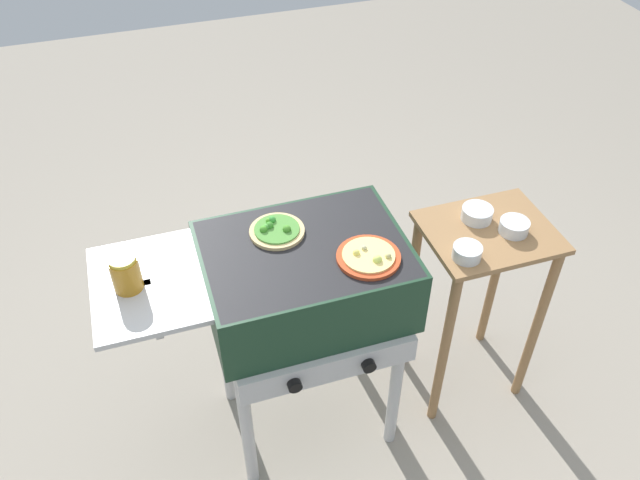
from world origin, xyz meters
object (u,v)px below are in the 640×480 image
(sauce_jar, at_px, (126,273))
(topping_bowl_far, at_px, (477,214))
(topping_bowl_near, at_px, (467,253))
(grill, at_px, (301,283))
(prep_table, at_px, (479,279))
(pizza_cheese, at_px, (369,257))
(pizza_veggie, at_px, (276,230))
(topping_bowl_middle, at_px, (514,227))

(sauce_jar, distance_m, topping_bowl_far, 1.18)
(sauce_jar, relative_size, topping_bowl_near, 1.21)
(grill, height_order, topping_bowl_near, grill)
(topping_bowl_near, bearing_deg, topping_bowl_far, 52.97)
(prep_table, relative_size, topping_bowl_near, 8.37)
(prep_table, bearing_deg, pizza_cheese, -167.83)
(pizza_veggie, distance_m, topping_bowl_far, 0.71)
(sauce_jar, distance_m, prep_table, 1.25)
(pizza_cheese, relative_size, topping_bowl_near, 2.05)
(prep_table, height_order, topping_bowl_middle, topping_bowl_middle)
(pizza_cheese, relative_size, topping_bowl_far, 1.82)
(sauce_jar, distance_m, topping_bowl_middle, 1.27)
(prep_table, distance_m, topping_bowl_far, 0.26)
(grill, bearing_deg, topping_bowl_near, -10.06)
(topping_bowl_near, bearing_deg, grill, 169.94)
(grill, xyz_separation_m, topping_bowl_far, (0.66, 0.07, 0.07))
(grill, xyz_separation_m, prep_table, (0.67, 0.00, -0.19))
(sauce_jar, bearing_deg, grill, 0.09)
(pizza_cheese, xyz_separation_m, topping_bowl_far, (0.47, 0.17, -0.09))
(pizza_veggie, xyz_separation_m, topping_bowl_near, (0.58, -0.20, -0.09))
(grill, bearing_deg, pizza_veggie, 115.33)
(pizza_cheese, height_order, topping_bowl_middle, pizza_cheese)
(grill, distance_m, topping_bowl_middle, 0.75)
(sauce_jar, height_order, prep_table, sauce_jar)
(pizza_cheese, distance_m, sauce_jar, 0.71)
(topping_bowl_middle, bearing_deg, prep_table, 155.26)
(topping_bowl_near, relative_size, topping_bowl_far, 0.89)
(pizza_cheese, relative_size, topping_bowl_middle, 1.95)
(topping_bowl_middle, bearing_deg, topping_bowl_near, -162.59)
(grill, xyz_separation_m, pizza_veggie, (-0.05, 0.10, 0.15))
(pizza_veggie, distance_m, topping_bowl_middle, 0.81)
(pizza_cheese, height_order, sauce_jar, sauce_jar)
(pizza_cheese, xyz_separation_m, prep_table, (0.49, 0.11, -0.34))
(grill, xyz_separation_m, topping_bowl_middle, (0.74, -0.03, 0.07))
(sauce_jar, bearing_deg, topping_bowl_far, 3.60)
(sauce_jar, xyz_separation_m, prep_table, (1.19, 0.01, -0.39))
(pizza_veggie, height_order, prep_table, pizza_veggie)
(pizza_veggie, distance_m, sauce_jar, 0.48)
(grill, distance_m, pizza_veggie, 0.19)
(pizza_veggie, xyz_separation_m, topping_bowl_far, (0.71, -0.03, -0.09))
(pizza_veggie, distance_m, prep_table, 0.81)
(pizza_cheese, distance_m, topping_bowl_near, 0.36)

